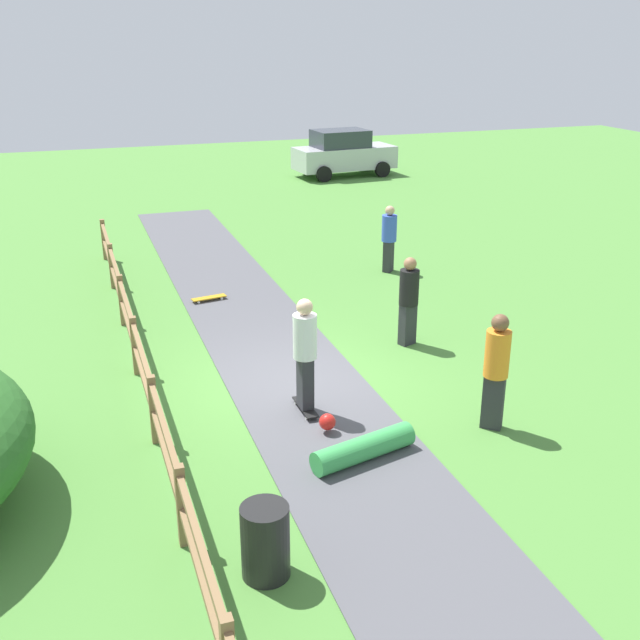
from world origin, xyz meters
The scene contains 11 objects.
ground_plane centered at (0.00, 0.00, 0.00)m, with size 60.00×60.00×0.00m, color #4C8438.
asphalt_path centered at (0.00, 0.00, 0.01)m, with size 2.40×28.00×0.02m, color #515156.
wooden_fence centered at (-2.60, 0.00, 0.67)m, with size 0.12×18.12×1.10m.
trash_bin centered at (-1.80, -4.70, 0.45)m, with size 0.56×0.56×0.90m, color black.
skater_riding centered at (-0.16, -1.11, 1.11)m, with size 0.39×0.80×1.94m.
skater_fallen centered at (0.16, -2.73, 0.20)m, with size 1.68×1.42×0.36m.
skateboard_loose centered at (-0.61, 4.71, 0.09)m, with size 0.82×0.33×0.08m.
bystander_orange centered at (2.44, -2.53, 1.06)m, with size 0.54×0.54×1.89m.
bystander_blue centered at (4.22, 5.52, 0.94)m, with size 0.54×0.54×1.71m.
bystander_black centered at (2.62, 0.96, 0.99)m, with size 0.49×0.49×1.78m.
parked_car_silver centered at (7.87, 18.53, 0.96)m, with size 4.33×2.28×1.92m.
Camera 1 is at (-3.51, -11.58, 5.86)m, focal length 42.47 mm.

